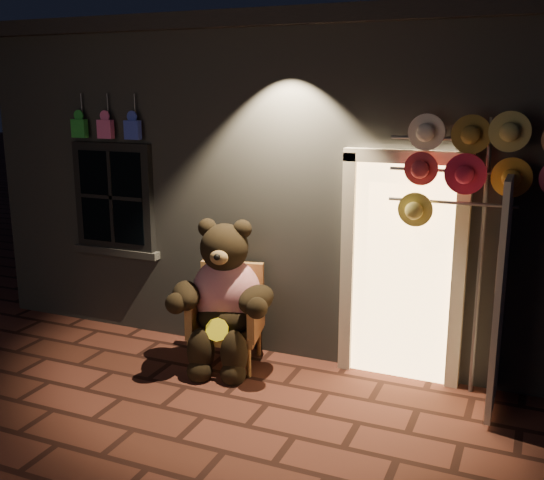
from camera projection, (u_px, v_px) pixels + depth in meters
The scene contains 5 objects.
ground at pixel (203, 416), 5.42m from camera, with size 60.00×60.00×0.00m, color #562A21.
shop_building at pixel (344, 164), 8.59m from camera, with size 7.30×5.95×3.51m.
wicker_armchair at pixel (228, 315), 6.43m from camera, with size 0.80×0.75×0.99m.
teddy_bear at pixel (224, 298), 6.26m from camera, with size 1.09×0.96×1.54m.
hat_rack at pixel (479, 166), 5.32m from camera, with size 1.54×0.22×2.51m.
Camera 1 is at (2.48, -4.30, 2.72)m, focal length 42.00 mm.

